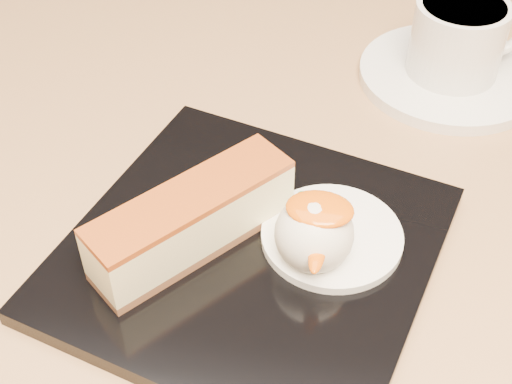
% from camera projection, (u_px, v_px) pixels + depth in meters
% --- Properties ---
extents(table, '(0.80, 0.80, 0.72)m').
position_uv_depth(table, '(206.00, 383.00, 0.57)').
color(table, black).
rests_on(table, ground).
extents(dessert_plate, '(0.27, 0.27, 0.01)m').
position_uv_depth(dessert_plate, '(250.00, 252.00, 0.45)').
color(dessert_plate, black).
rests_on(dessert_plate, table).
extents(cheesecake, '(0.11, 0.13, 0.04)m').
position_uv_depth(cheesecake, '(192.00, 220.00, 0.44)').
color(cheesecake, brown).
rests_on(cheesecake, dessert_plate).
extents(cream_smear, '(0.09, 0.09, 0.01)m').
position_uv_depth(cream_smear, '(332.00, 236.00, 0.45)').
color(cream_smear, white).
rests_on(cream_smear, dessert_plate).
extents(ice_cream_scoop, '(0.05, 0.05, 0.05)m').
position_uv_depth(ice_cream_scoop, '(314.00, 234.00, 0.42)').
color(ice_cream_scoop, white).
rests_on(ice_cream_scoop, cream_smear).
extents(mango_sauce, '(0.04, 0.03, 0.01)m').
position_uv_depth(mango_sauce, '(320.00, 209.00, 0.41)').
color(mango_sauce, '#E75D07').
rests_on(mango_sauce, ice_cream_scoop).
extents(mint_sprig, '(0.04, 0.03, 0.00)m').
position_uv_depth(mint_sprig, '(292.00, 198.00, 0.47)').
color(mint_sprig, '#2D8B2F').
rests_on(mint_sprig, cream_smear).
extents(saucer, '(0.15, 0.15, 0.01)m').
position_uv_depth(saucer, '(449.00, 75.00, 0.60)').
color(saucer, white).
rests_on(saucer, table).
extents(coffee_cup, '(0.10, 0.07, 0.06)m').
position_uv_depth(coffee_cup, '(460.00, 37.00, 0.57)').
color(coffee_cup, white).
rests_on(coffee_cup, saucer).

